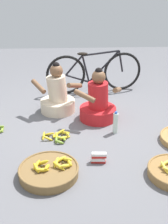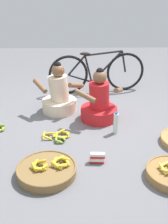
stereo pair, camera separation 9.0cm
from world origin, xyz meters
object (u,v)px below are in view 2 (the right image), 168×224
vendor_woman_behind (59,96)px  loose_bananas_back_center (59,136)px  vendor_woman_front (99,104)px  banana_basket_back_left (47,170)px  packet_carton_stack (97,158)px  bicycle_leaning (97,72)px  water_bottle (116,123)px

vendor_woman_behind → loose_bananas_back_center: bearing=-87.7°
vendor_woman_front → vendor_woman_behind: 0.65m
banana_basket_back_left → packet_carton_stack: bearing=20.4°
vendor_woman_front → loose_bananas_back_center: vendor_woman_front is taller
banana_basket_back_left → loose_bananas_back_center: banana_basket_back_left is taller
bicycle_leaning → water_bottle: 1.53m
loose_bananas_back_center → packet_carton_stack: packet_carton_stack is taller
vendor_woman_front → vendor_woman_behind: (-0.58, 0.30, 0.00)m
banana_basket_back_left → loose_bananas_back_center: size_ratio=1.68×
bicycle_leaning → water_bottle: (0.15, -1.50, -0.22)m
packet_carton_stack → banana_basket_back_left: bearing=-159.6°
loose_bananas_back_center → packet_carton_stack: (0.45, -0.53, 0.03)m
banana_basket_back_left → packet_carton_stack: size_ratio=3.51×
vendor_woman_behind → banana_basket_back_left: 1.56m
bicycle_leaning → banana_basket_back_left: size_ratio=2.73×
banana_basket_back_left → water_bottle: bearing=46.2°
vendor_woman_front → loose_bananas_back_center: bearing=-136.3°
vendor_woman_behind → banana_basket_back_left: bearing=-91.5°
bicycle_leaning → packet_carton_stack: (-0.14, -2.15, -0.30)m
vendor_woman_behind → packet_carton_stack: vendor_woman_behind is taller
vendor_woman_front → packet_carton_stack: bearing=-95.1°
vendor_woman_behind → packet_carton_stack: (0.49, -1.36, -0.18)m
bicycle_leaning → banana_basket_back_left: bicycle_leaning is taller
water_bottle → packet_carton_stack: (-0.28, -0.65, -0.08)m
banana_basket_back_left → packet_carton_stack: banana_basket_back_left is taller
vendor_woman_behind → banana_basket_back_left: size_ratio=1.24×
vendor_woman_front → banana_basket_back_left: size_ratio=1.23×
vendor_woman_behind → packet_carton_stack: 1.45m
banana_basket_back_left → water_bottle: (0.81, 0.85, 0.09)m
loose_bananas_back_center → banana_basket_back_left: bearing=-95.8°
vendor_woman_behind → water_bottle: bearing=-42.5°
bicycle_leaning → packet_carton_stack: 2.18m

